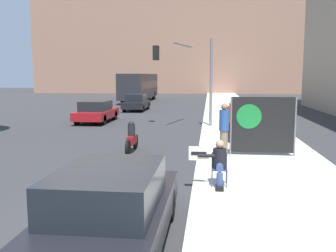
{
  "coord_description": "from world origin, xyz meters",
  "views": [
    {
      "loc": [
        1.94,
        -6.09,
        2.95
      ],
      "look_at": [
        0.47,
        7.03,
        1.17
      ],
      "focal_mm": 40.0,
      "sensor_mm": 36.0,
      "label": 1
    }
  ],
  "objects": [
    {
      "name": "parked_car_curbside",
      "position": [
        0.31,
        -0.19,
        0.72
      ],
      "size": [
        1.86,
        4.5,
        1.45
      ],
      "color": "black",
      "rests_on": "ground_plane"
    },
    {
      "name": "pedestrian_behind",
      "position": [
        2.83,
        9.65,
        1.05
      ],
      "size": [
        0.34,
        0.34,
        1.75
      ],
      "rotation": [
        0.0,
        0.0,
        5.8
      ],
      "color": "black",
      "rests_on": "sidewalk_curb"
    },
    {
      "name": "city_bus_on_road",
      "position": [
        -6.05,
        36.0,
        1.81
      ],
      "size": [
        2.48,
        11.81,
        3.13
      ],
      "color": "#232328",
      "rests_on": "ground_plane"
    },
    {
      "name": "building_backdrop_far",
      "position": [
        -2.0,
        61.08,
        13.36
      ],
      "size": [
        52.0,
        12.0,
        26.73
      ],
      "color": "#936B56",
      "rests_on": "ground_plane"
    },
    {
      "name": "jogger_on_sidewalk",
      "position": [
        2.44,
        6.94,
        1.11
      ],
      "size": [
        0.34,
        0.34,
        1.85
      ],
      "rotation": [
        0.0,
        0.0,
        3.6
      ],
      "color": "#756651",
      "rests_on": "sidewalk_curb"
    },
    {
      "name": "car_on_road_midblock",
      "position": [
        -4.23,
        24.95,
        0.7
      ],
      "size": [
        1.73,
        4.27,
        1.4
      ],
      "color": "black",
      "rests_on": "ground_plane"
    },
    {
      "name": "traffic_light_pole",
      "position": [
        0.67,
        15.26,
        3.47
      ],
      "size": [
        3.46,
        3.23,
        4.81
      ],
      "color": "slate",
      "rests_on": "sidewalk_curb"
    },
    {
      "name": "sidewalk_curb",
      "position": [
        3.71,
        15.0,
        0.08
      ],
      "size": [
        4.36,
        90.0,
        0.15
      ],
      "primitive_type": "cube",
      "color": "beige",
      "rests_on": "ground_plane"
    },
    {
      "name": "motorcycle_on_road",
      "position": [
        -1.05,
        7.96,
        0.53
      ],
      "size": [
        0.28,
        2.03,
        1.22
      ],
      "color": "maroon",
      "rests_on": "ground_plane"
    },
    {
      "name": "car_on_road_nearest",
      "position": [
        -5.21,
        16.84,
        0.69
      ],
      "size": [
        1.86,
        4.3,
        1.38
      ],
      "color": "maroon",
      "rests_on": "ground_plane"
    },
    {
      "name": "seated_protester",
      "position": [
        2.18,
        3.28,
        0.78
      ],
      "size": [
        0.99,
        0.77,
        1.18
      ],
      "rotation": [
        0.0,
        0.0,
        0.04
      ],
      "color": "#474C56",
      "rests_on": "sidewalk_curb"
    },
    {
      "name": "protest_banner",
      "position": [
        3.77,
        7.15,
        1.24
      ],
      "size": [
        2.27,
        0.06,
        2.06
      ],
      "color": "slate",
      "rests_on": "sidewalk_curb"
    },
    {
      "name": "ground_plane",
      "position": [
        0.0,
        0.0,
        0.0
      ],
      "size": [
        160.0,
        160.0,
        0.0
      ],
      "primitive_type": "plane",
      "color": "#303033"
    }
  ]
}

